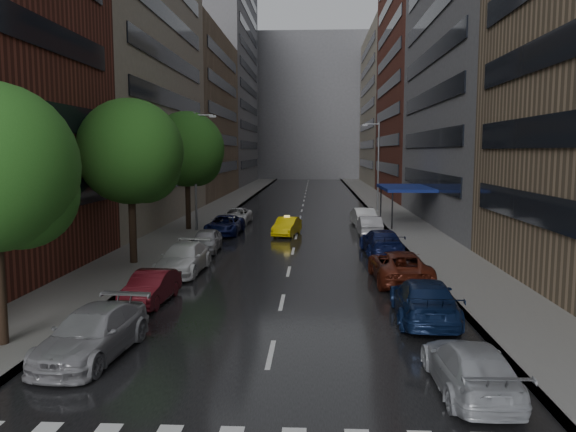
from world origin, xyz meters
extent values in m
plane|color=gray|center=(0.00, 0.00, 0.00)|extent=(220.00, 220.00, 0.00)
cube|color=black|center=(0.00, 50.00, 0.01)|extent=(14.00, 140.00, 0.01)
cube|color=gray|center=(-9.00, 50.00, 0.07)|extent=(4.00, 140.00, 0.15)
cube|color=gray|center=(9.00, 50.00, 0.07)|extent=(4.00, 140.00, 0.15)
cube|color=gray|center=(-15.00, 36.00, 17.00)|extent=(8.00, 28.00, 34.00)
cube|color=#937A5B|center=(-15.00, 64.00, 11.00)|extent=(8.00, 28.00, 22.00)
cube|color=slate|center=(-15.00, 94.00, 19.00)|extent=(8.00, 32.00, 38.00)
cube|color=slate|center=(15.00, 36.00, 12.00)|extent=(8.00, 28.00, 24.00)
cube|color=maroon|center=(15.00, 64.00, 18.00)|extent=(8.00, 28.00, 36.00)
cube|color=gray|center=(15.00, 94.00, 14.00)|extent=(8.00, 32.00, 28.00)
cube|color=slate|center=(0.00, 118.00, 16.00)|extent=(40.00, 14.00, 32.00)
cylinder|color=#382619|center=(-8.60, 17.27, 2.49)|extent=(0.40, 0.40, 4.98)
sphere|color=#1E5116|center=(-8.60, 17.27, 6.22)|extent=(5.69, 5.69, 5.69)
cylinder|color=#382619|center=(-8.60, 30.76, 2.56)|extent=(0.40, 0.40, 5.12)
sphere|color=#1E5116|center=(-8.60, 30.76, 6.40)|extent=(5.85, 5.85, 5.85)
imported|color=#DEBD0B|center=(-0.71, 28.55, 0.68)|extent=(2.14, 4.30, 1.36)
imported|color=gray|center=(-5.40, 3.58, 0.73)|extent=(2.54, 5.22, 1.46)
imported|color=#501017|center=(-5.40, 9.66, 0.66)|extent=(1.68, 4.10, 1.32)
imported|color=white|center=(-5.40, 15.46, 0.75)|extent=(2.30, 5.24, 1.50)
imported|color=#97969B|center=(-5.40, 21.58, 0.71)|extent=(1.80, 4.21, 1.42)
imported|color=#0F174A|center=(-5.40, 28.76, 0.72)|extent=(2.59, 5.25, 1.43)
imported|color=white|center=(-5.40, 35.13, 0.68)|extent=(2.43, 4.95, 1.35)
imported|color=#ABAEB5|center=(5.40, 1.57, 0.67)|extent=(1.92, 4.61, 1.33)
imported|color=#0D1C40|center=(5.40, 7.78, 0.78)|extent=(2.46, 5.50, 1.56)
imported|color=#511C10|center=(5.40, 13.93, 0.76)|extent=(2.65, 5.53, 1.52)
imported|color=#0D143D|center=(5.40, 21.23, 0.77)|extent=(2.44, 5.39, 1.53)
imported|color=#959499|center=(5.40, 28.54, 0.74)|extent=(1.57, 4.50, 1.48)
imported|color=silver|center=(5.40, 34.46, 0.77)|extent=(1.98, 4.76, 1.53)
cylinder|color=gray|center=(-7.80, 30.00, 4.65)|extent=(0.18, 0.18, 9.00)
cube|color=gray|center=(-6.40, 30.00, 8.85)|extent=(0.50, 0.22, 0.16)
cylinder|color=gray|center=(7.80, 45.00, 4.65)|extent=(0.18, 0.18, 9.00)
cube|color=gray|center=(6.40, 45.00, 8.85)|extent=(0.50, 0.22, 0.16)
cube|color=navy|center=(9.00, 35.00, 3.15)|extent=(4.00, 8.00, 0.25)
cylinder|color=black|center=(7.40, 31.20, 1.65)|extent=(0.12, 0.12, 3.00)
cylinder|color=black|center=(7.40, 38.80, 1.65)|extent=(0.12, 0.12, 3.00)
camera|label=1|loc=(1.33, -12.66, 6.26)|focal=35.00mm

